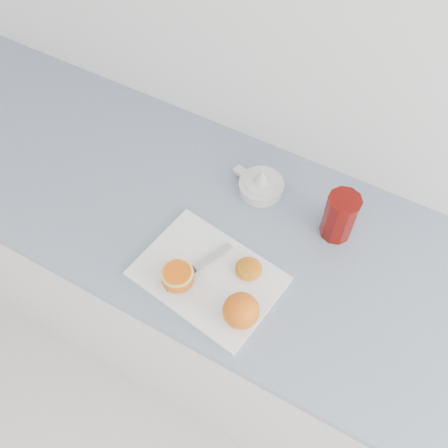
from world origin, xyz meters
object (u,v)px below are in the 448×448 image
object	(u,v)px
cutting_board	(208,276)
counter	(273,322)
citrus_juicer	(261,184)
half_orange	(178,277)
red_tumbler	(339,218)

from	to	relation	value
cutting_board	counter	bearing A→B (deg)	49.45
counter	cutting_board	bearing A→B (deg)	-130.55
cutting_board	citrus_juicer	size ratio (longest dim) A/B	2.16
half_orange	red_tumbler	size ratio (longest dim) A/B	0.58
red_tumbler	citrus_juicer	bearing A→B (deg)	172.93
cutting_board	red_tumbler	world-z (taller)	red_tumbler
counter	half_orange	world-z (taller)	half_orange
half_orange	red_tumbler	distance (m)	0.41
cutting_board	citrus_juicer	distance (m)	0.30
counter	half_orange	distance (m)	0.55
half_orange	citrus_juicer	bearing A→B (deg)	83.33
cutting_board	red_tumbler	size ratio (longest dim) A/B	2.43
cutting_board	red_tumbler	xyz separation A→B (m)	(0.21, 0.27, 0.06)
half_orange	citrus_juicer	distance (m)	0.35
half_orange	cutting_board	bearing A→B (deg)	43.73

